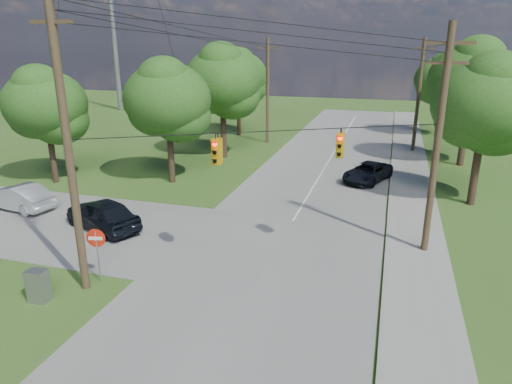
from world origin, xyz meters
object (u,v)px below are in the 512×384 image
(car_cross_silver, at_px, (18,197))
(pole_sw, at_px, (67,139))
(pole_ne, at_px, (438,140))
(pole_north_e, at_px, (419,95))
(car_main_north, at_px, (368,172))
(control_cabinet, at_px, (38,286))
(car_cross_dark, at_px, (102,214))
(pole_north_w, at_px, (268,91))
(do_not_enter_sign, at_px, (96,244))

(car_cross_silver, bearing_deg, pole_sw, 64.33)
(pole_ne, height_order, car_cross_silver, pole_ne)
(pole_north_e, height_order, car_cross_silver, pole_north_e)
(car_main_north, height_order, control_cabinet, car_main_north)
(pole_north_e, xyz_separation_m, car_main_north, (-3.40, -10.83, -4.43))
(control_cabinet, bearing_deg, car_cross_dark, 103.13)
(car_cross_dark, height_order, control_cabinet, car_cross_dark)
(control_cabinet, bearing_deg, car_cross_silver, 134.35)
(pole_ne, distance_m, car_cross_silver, 23.58)
(pole_sw, relative_size, control_cabinet, 8.96)
(car_cross_silver, distance_m, control_cabinet, 11.78)
(pole_sw, height_order, pole_north_e, pole_sw)
(pole_north_w, bearing_deg, pole_north_e, 0.00)
(pole_sw, height_order, pole_north_w, pole_sw)
(car_cross_dark, relative_size, control_cabinet, 3.75)
(car_cross_dark, bearing_deg, do_not_enter_sign, 57.82)
(pole_north_e, relative_size, car_main_north, 2.09)
(control_cabinet, bearing_deg, do_not_enter_sign, 53.66)
(pole_sw, xyz_separation_m, pole_ne, (13.50, 7.60, -0.76))
(car_main_north, bearing_deg, pole_sw, -97.35)
(pole_sw, height_order, car_cross_silver, pole_sw)
(pole_ne, relative_size, pole_north_w, 1.05)
(pole_north_w, xyz_separation_m, do_not_enter_sign, (0.68, -29.00, -3.38))
(car_main_north, bearing_deg, pole_ne, -52.13)
(pole_sw, bearing_deg, pole_north_e, 65.48)
(car_cross_dark, bearing_deg, pole_north_e, 170.29)
(pole_north_w, height_order, car_main_north, pole_north_w)
(pole_north_e, bearing_deg, do_not_enter_sign, -114.50)
(car_main_north, bearing_deg, pole_north_w, 155.04)
(pole_sw, relative_size, pole_north_e, 1.20)
(pole_north_e, relative_size, car_cross_dark, 1.99)
(pole_ne, xyz_separation_m, pole_north_e, (-0.00, 22.00, -0.34))
(pole_ne, relative_size, car_main_north, 2.19)
(pole_north_w, xyz_separation_m, control_cabinet, (-0.68, -30.99, -4.46))
(pole_sw, height_order, control_cabinet, pole_sw)
(pole_ne, distance_m, car_main_north, 12.61)
(car_cross_dark, distance_m, control_cabinet, 7.20)
(pole_sw, relative_size, pole_ne, 1.14)
(car_main_north, bearing_deg, control_cabinet, -98.08)
(pole_ne, height_order, pole_north_w, pole_ne)
(pole_sw, distance_m, pole_north_w, 29.62)
(car_main_north, distance_m, do_not_enter_sign, 20.68)
(pole_north_e, distance_m, do_not_enter_sign, 32.05)
(car_cross_silver, height_order, control_cabinet, car_cross_silver)
(pole_ne, relative_size, car_cross_dark, 2.09)
(pole_north_e, xyz_separation_m, pole_north_w, (-13.90, 0.00, 0.00))
(car_cross_silver, relative_size, car_main_north, 0.97)
(pole_ne, height_order, control_cabinet, pole_ne)
(pole_sw, bearing_deg, do_not_enter_sign, 64.86)
(car_cross_dark, relative_size, car_main_north, 1.05)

